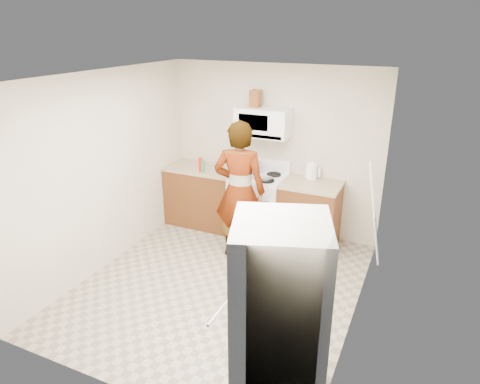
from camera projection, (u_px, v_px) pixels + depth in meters
The scene contains 20 objects.
floor at pixel (220, 285), 5.26m from camera, with size 3.60×3.60×0.00m, color gray.
back_wall at pixel (273, 151), 6.32m from camera, with size 3.20×0.02×2.50m, color beige.
right_wall at pixel (362, 215), 4.20m from camera, with size 0.02×3.60×2.50m, color beige.
cabinet_left at pixel (204, 197), 6.76m from camera, with size 1.12×0.62×0.90m, color #5B2E15.
counter_left at pixel (203, 169), 6.59m from camera, with size 1.14×0.64×0.04m, color tan.
cabinet_right at pixel (309, 215), 6.10m from camera, with size 0.80×0.62×0.90m, color #5B2E15.
counter_right at pixel (311, 185), 5.93m from camera, with size 0.82×0.64×0.04m, color tan.
gas_range at pixel (259, 204), 6.38m from camera, with size 0.76×0.65×1.13m.
microwave at pixel (263, 122), 6.05m from camera, with size 0.76×0.38×0.40m, color white.
person at pixel (240, 191), 5.63m from camera, with size 0.69×0.45×1.89m, color tan.
fridge at pixel (278, 322), 3.30m from camera, with size 0.70×0.70×1.70m, color silver.
kettle at pixel (312, 171), 6.10m from camera, with size 0.17×0.17×0.21m, color white.
jug at pixel (256, 99), 6.01m from camera, with size 0.14×0.14×0.24m, color brown.
saucepan at pixel (253, 167), 6.34m from camera, with size 0.25×0.25×0.14m, color #B2B1B6.
tray at pixel (262, 178), 6.08m from camera, with size 0.25×0.16×0.05m, color silver.
bottle_spray at pixel (201, 165), 6.37m from camera, with size 0.06×0.06×0.21m, color red.
bottle_hot_sauce at pixel (221, 168), 6.28m from camera, with size 0.06×0.06×0.18m, color #FE541C.
bottle_green_cap at pixel (203, 167), 6.35m from camera, with size 0.05×0.05×0.17m, color #188639.
pot_lid at pixel (224, 173), 6.33m from camera, with size 0.23×0.23×0.01m, color silver.
broom at pixel (374, 216), 5.40m from camera, with size 0.03×0.03×1.48m, color white.
Camera 1 is at (2.08, -3.98, 2.99)m, focal length 32.00 mm.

